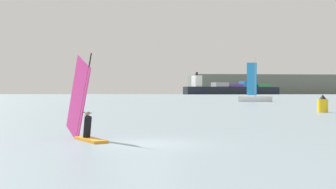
{
  "coord_description": "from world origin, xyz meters",
  "views": [
    {
      "loc": [
        3.13,
        -16.76,
        2.08
      ],
      "look_at": [
        -1.22,
        15.41,
        1.99
      ],
      "focal_mm": 44.34,
      "sensor_mm": 36.0,
      "label": 1
    }
  ],
  "objects_px": {
    "windsurfer": "(83,115)",
    "small_sailboat": "(255,98)",
    "cargo_ship": "(232,89)",
    "channel_buoy": "(323,104)"
  },
  "relations": [
    {
      "from": "windsurfer",
      "to": "small_sailboat",
      "type": "height_order",
      "value": "small_sailboat"
    },
    {
      "from": "cargo_ship",
      "to": "windsurfer",
      "type": "bearing_deg",
      "value": -116.55
    },
    {
      "from": "windsurfer",
      "to": "channel_buoy",
      "type": "relative_size",
      "value": 2.1
    },
    {
      "from": "cargo_ship",
      "to": "small_sailboat",
      "type": "relative_size",
      "value": 16.12
    },
    {
      "from": "channel_buoy",
      "to": "small_sailboat",
      "type": "relative_size",
      "value": 0.18
    },
    {
      "from": "windsurfer",
      "to": "cargo_ship",
      "type": "relative_size",
      "value": 0.02
    },
    {
      "from": "small_sailboat",
      "to": "windsurfer",
      "type": "bearing_deg",
      "value": -95.58
    },
    {
      "from": "channel_buoy",
      "to": "windsurfer",
      "type": "bearing_deg",
      "value": -120.44
    },
    {
      "from": "cargo_ship",
      "to": "channel_buoy",
      "type": "height_order",
      "value": "cargo_ship"
    },
    {
      "from": "channel_buoy",
      "to": "small_sailboat",
      "type": "xyz_separation_m",
      "value": [
        -3.09,
        57.04,
        0.11
      ]
    }
  ]
}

